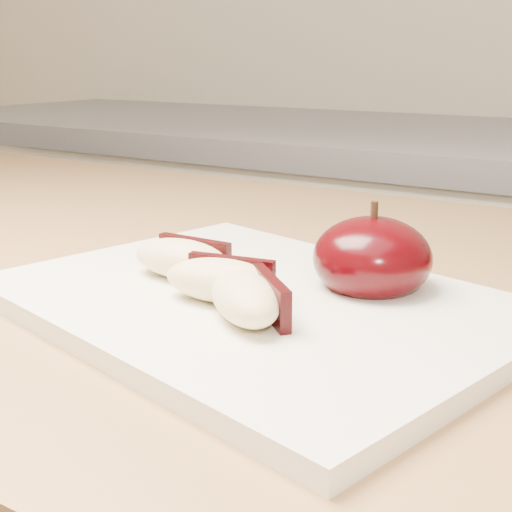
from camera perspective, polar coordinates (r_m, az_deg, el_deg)
The scene contains 6 objects.
back_cabinet at distance 1.33m, azimuth 18.15°, elevation -11.35°, with size 2.40×0.62×0.94m.
cutting_board at distance 0.45m, azimuth 0.00°, elevation -3.82°, with size 0.32×0.24×0.01m, color white.
apple_half at distance 0.47m, azimuth 9.27°, elevation -0.18°, with size 0.09×0.09×0.06m.
apple_wedge_a at distance 0.48m, azimuth -5.88°, elevation -0.19°, with size 0.07×0.04×0.03m.
apple_wedge_b at distance 0.44m, azimuth -2.71°, elevation -1.91°, with size 0.08×0.05×0.03m.
apple_wedge_c at distance 0.41m, azimuth -0.65°, elevation -3.35°, with size 0.08×0.07×0.03m.
Camera 1 is at (0.26, 0.04, 1.06)m, focal length 50.00 mm.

